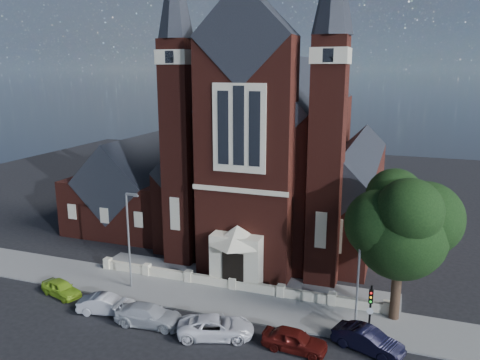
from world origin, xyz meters
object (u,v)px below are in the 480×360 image
Objects in this scene: street_lamp_right at (360,266)px; car_white_suv at (216,327)px; street_lamp_left at (129,235)px; car_dark_red at (295,340)px; parish_hall at (136,192)px; car_lime_van at (61,288)px; car_navy at (368,340)px; street_tree at (403,229)px; car_silver_b at (149,315)px; traffic_signal at (370,306)px; car_silver_a at (107,304)px; church at (285,156)px.

street_lamp_right is 10.54m from car_white_suv.
street_lamp_left reaches higher than car_dark_red.
car_lime_van is at bearing -78.28° from parish_hall.
car_lime_van is at bearing 110.48° from car_navy.
street_lamp_left is at bearing 101.58° from car_navy.
car_white_suv is (13.77, -1.29, 0.07)m from car_lime_van.
street_lamp_right is at bearing -145.74° from street_tree.
car_navy is (18.94, -2.61, -3.86)m from street_lamp_left.
street_lamp_right is (-2.51, -1.71, -2.36)m from street_tree.
car_lime_van is 0.73× the size of car_white_suv.
street_lamp_left is 1.64× the size of car_silver_b.
parish_hall is at bearing 156.74° from street_tree.
car_silver_b reaches higher than car_lime_van.
car_lime_van is at bearing 90.45° from car_dark_red.
car_silver_a is (-18.45, -2.56, -1.89)m from traffic_signal.
car_silver_a is 3.79m from car_silver_b.
traffic_signal reaches higher than car_white_suv.
church is at bearing -13.75° from car_silver_b.
traffic_signal is at bearing -70.39° from car_lime_van.
street_lamp_left is (-7.91, -18.94, -3.59)m from church.
car_lime_van is 0.90× the size of car_dark_red.
parish_hall is at bearing 54.97° from car_dark_red.
car_navy is (9.73, 1.72, 0.03)m from car_white_suv.
parish_hall is at bearing 27.76° from car_lime_van.
street_tree is 20.71m from street_lamp_left.
car_navy is (11.03, -21.55, -7.44)m from church.
traffic_signal is at bearing -56.41° from car_dark_red.
street_lamp_left is at bearing 175.24° from traffic_signal.
car_silver_b is (-3.68, -23.44, -7.47)m from church.
street_lamp_left is at bearing -112.66° from church.
street_tree is 10.41m from car_dark_red.
car_silver_a is 14.08m from car_dark_red.
car_dark_red is 4.65m from car_navy.
street_tree is 2.56× the size of car_silver_a.
car_white_suv is (-9.69, -2.76, -1.87)m from traffic_signal.
car_lime_van is at bearing 64.82° from car_silver_a.
car_silver_a is at bearing 114.15° from car_navy.
parish_hall is 31.27m from street_tree.
car_dark_red is at bearing -77.13° from car_lime_van.
parish_hall is at bearing 150.02° from traffic_signal.
church is 8.35× the size of car_silver_a.
street_lamp_right is 2.02× the size of traffic_signal.
car_silver_a is 18.55m from car_navy.
street_tree reaches higher than parish_hall.
church is 3.26× the size of street_tree.
parish_hall reaches higher than traffic_signal.
street_lamp_left is 15.60m from car_dark_red.
car_lime_van is 23.50m from car_navy.
car_white_suv is at bearing -79.32° from car_lime_van.
car_dark_red is (19.09, -1.06, 0.07)m from car_lime_van.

